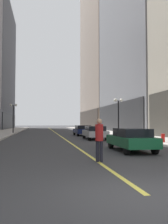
# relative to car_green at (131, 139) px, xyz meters

# --- Properties ---
(ground_plane) EXTENTS (200.00, 200.00, 0.00)m
(ground_plane) POSITION_rel_car_green_xyz_m (-2.77, 26.97, -0.72)
(ground_plane) COLOR #38383A
(sidewalk_left) EXTENTS (4.50, 78.00, 0.15)m
(sidewalk_left) POSITION_rel_car_green_xyz_m (-11.02, 26.97, -0.64)
(sidewalk_left) COLOR #ADA8A0
(sidewalk_left) RESTS_ON ground
(sidewalk_right) EXTENTS (4.50, 78.00, 0.15)m
(sidewalk_right) POSITION_rel_car_green_xyz_m (5.48, 26.97, -0.64)
(sidewalk_right) COLOR #ADA8A0
(sidewalk_right) RESTS_ON ground
(lane_centre_stripe) EXTENTS (0.16, 70.00, 0.01)m
(lane_centre_stripe) POSITION_rel_car_green_xyz_m (-2.77, 26.97, -0.71)
(lane_centre_stripe) COLOR #E5D64C
(lane_centre_stripe) RESTS_ON ground
(building_right_far) EXTENTS (13.02, 26.00, 59.69)m
(building_right_far) POSITION_rel_car_green_xyz_m (14.15, 51.97, 29.04)
(building_right_far) COLOR gray
(building_right_far) RESTS_ON ground
(car_green) EXTENTS (1.89, 4.39, 1.32)m
(car_green) POSITION_rel_car_green_xyz_m (0.00, 0.00, 0.00)
(car_green) COLOR #196038
(car_green) RESTS_ON ground
(car_silver) EXTENTS (2.01, 4.52, 1.32)m
(car_silver) POSITION_rel_car_green_xyz_m (0.11, 9.88, 0.00)
(car_silver) COLOR #B7B7BC
(car_silver) RESTS_ON ground
(car_navy) EXTENTS (1.98, 4.08, 1.32)m
(car_navy) POSITION_rel_car_green_xyz_m (0.10, 16.71, 0.00)
(car_navy) COLOR #141E4C
(car_navy) RESTS_ON ground
(pedestrian_in_red_jacket) EXTENTS (0.44, 0.44, 1.83)m
(pedestrian_in_red_jacket) POSITION_rel_car_green_xyz_m (-2.72, -3.34, 0.36)
(pedestrian_in_red_jacket) COLOR black
(pedestrian_in_red_jacket) RESTS_ON ground
(street_lamp_left_far) EXTENTS (1.06, 0.36, 4.43)m
(street_lamp_left_far) POSITION_rel_car_green_xyz_m (-9.17, 23.18, 2.54)
(street_lamp_left_far) COLOR black
(street_lamp_left_far) RESTS_ON ground
(street_lamp_right_mid) EXTENTS (1.06, 0.36, 4.43)m
(street_lamp_right_mid) POSITION_rel_car_green_xyz_m (3.63, 13.08, 2.54)
(street_lamp_right_mid) COLOR black
(street_lamp_right_mid) RESTS_ON ground
(fire_hydrant_right) EXTENTS (0.28, 0.28, 0.80)m
(fire_hydrant_right) POSITION_rel_car_green_xyz_m (4.13, 3.89, -0.32)
(fire_hydrant_right) COLOR red
(fire_hydrant_right) RESTS_ON ground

